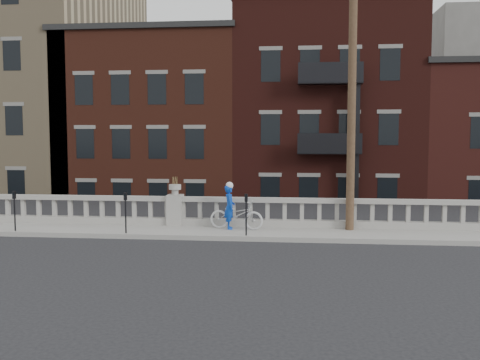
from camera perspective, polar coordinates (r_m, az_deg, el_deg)
The scene contains 11 objects.
ground at distance 15.88m, azimuth -10.12°, elevation -7.60°, with size 120.00×120.00×0.00m, color black.
sidewalk at distance 18.71m, azimuth -7.56°, elevation -5.46°, with size 32.00×2.20×0.15m, color gray.
balustrade at distance 19.53m, azimuth -6.92°, elevation -3.34°, with size 28.00×0.34×1.03m.
planter_pedestal at distance 19.50m, azimuth -6.93°, elevation -2.79°, with size 0.55×0.55×1.76m.
lower_level at distance 38.13m, azimuth 0.33°, elevation 3.61°, with size 80.00×44.00×20.80m.
utility_pole at distance 18.68m, azimuth 11.87°, elevation 10.36°, with size 1.60×0.28×10.00m.
parking_meter_a at distance 19.65m, azimuth -22.92°, elevation -2.59°, with size 0.10×0.09×1.36m.
parking_meter_b at distance 18.10m, azimuth -12.11°, elevation -2.92°, with size 0.10×0.09×1.36m.
parking_meter_c at distance 17.28m, azimuth 0.66°, elevation -3.17°, with size 0.10×0.09×1.36m.
bicycle at distance 18.51m, azimuth -0.38°, elevation -3.74°, with size 0.66×1.89×0.99m, color silver.
cyclist at distance 18.51m, azimuth -1.13°, elevation -2.90°, with size 0.56×0.37×1.53m, color #0B38A9.
Camera 1 is at (4.35, -14.89, 3.37)m, focal length 40.00 mm.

